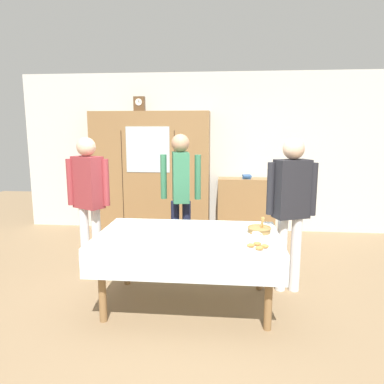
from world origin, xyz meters
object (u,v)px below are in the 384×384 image
object	(u,v)px
bookshelf_low	(246,206)
person_near_right_end	(88,192)
wall_cabinet	(151,173)
person_by_cabinet	(291,200)
tea_cup_far_right	(256,236)
spoon_mid_right	(216,243)
bread_basket	(259,229)
tea_cup_far_left	(230,237)
mantel_clock	(139,104)
person_beside_shelf	(181,186)
dining_table	(188,244)
tea_cup_mid_left	(164,231)
tea_cup_back_edge	(216,231)
tea_cup_mid_right	(199,237)
spoon_far_left	(123,232)
book_stack	(247,177)
pastry_plate	(258,248)

from	to	relation	value
bookshelf_low	person_near_right_end	world-z (taller)	person_near_right_end
wall_cabinet	person_by_cabinet	bearing A→B (deg)	-47.47
wall_cabinet	tea_cup_far_right	distance (m)	3.09
spoon_mid_right	person_near_right_end	world-z (taller)	person_near_right_end
tea_cup_far_right	person_near_right_end	world-z (taller)	person_near_right_end
bread_basket	tea_cup_far_left	bearing A→B (deg)	-136.16
tea_cup_far_left	mantel_clock	bearing A→B (deg)	118.61
bread_basket	spoon_mid_right	xyz separation A→B (m)	(-0.42, -0.40, -0.03)
wall_cabinet	person_beside_shelf	distance (m)	1.60
wall_cabinet	mantel_clock	world-z (taller)	mantel_clock
dining_table	tea_cup_far_left	world-z (taller)	tea_cup_far_left
tea_cup_far_left	bread_basket	distance (m)	0.41
bread_basket	spoon_mid_right	size ratio (longest dim) A/B	2.02
mantel_clock	dining_table	bearing A→B (deg)	-67.48
tea_cup_mid_left	mantel_clock	bearing A→B (deg)	107.93
bookshelf_low	tea_cup_back_edge	world-z (taller)	bookshelf_low
tea_cup_mid_right	spoon_mid_right	xyz separation A→B (m)	(0.16, -0.10, -0.02)
spoon_far_left	person_beside_shelf	size ratio (longest dim) A/B	0.07
book_stack	spoon_far_left	xyz separation A→B (m)	(-1.37, -2.60, -0.23)
person_beside_shelf	person_near_right_end	bearing A→B (deg)	-158.82
spoon_far_left	pastry_plate	bearing A→B (deg)	-17.26
book_stack	mantel_clock	bearing A→B (deg)	-178.36
mantel_clock	person_by_cabinet	distance (m)	3.23
bread_basket	spoon_far_left	distance (m)	1.37
tea_cup_far_left	person_beside_shelf	xyz separation A→B (m)	(-0.62, 1.28, 0.27)
spoon_far_left	tea_cup_mid_right	bearing A→B (deg)	-13.83
pastry_plate	spoon_far_left	xyz separation A→B (m)	(-1.30, 0.41, -0.01)
tea_cup_back_edge	person_beside_shelf	bearing A→B (deg)	114.04
mantel_clock	tea_cup_far_left	size ratio (longest dim) A/B	1.85
tea_cup_mid_right	tea_cup_back_edge	bearing A→B (deg)	53.16
book_stack	spoon_mid_right	bearing A→B (deg)	-98.52
bread_basket	person_near_right_end	bearing A→B (deg)	163.51
mantel_clock	person_by_cabinet	world-z (taller)	mantel_clock
person_near_right_end	wall_cabinet	bearing A→B (deg)	78.51
tea_cup_mid_right	person_by_cabinet	distance (m)	1.15
wall_cabinet	pastry_plate	xyz separation A→B (m)	(1.55, -2.95, -0.27)
dining_table	tea_cup_far_left	size ratio (longest dim) A/B	13.72
tea_cup_far_left	person_near_right_end	distance (m)	1.91
bread_basket	tea_cup_far_right	bearing A→B (deg)	-102.73
tea_cup_back_edge	person_near_right_end	world-z (taller)	person_near_right_end
mantel_clock	person_beside_shelf	xyz separation A→B (m)	(0.86, -1.44, -1.13)
bookshelf_low	tea_cup_far_right	size ratio (longest dim) A/B	7.33
bread_basket	person_by_cabinet	size ratio (longest dim) A/B	0.14
wall_cabinet	tea_cup_far_left	world-z (taller)	wall_cabinet
dining_table	pastry_plate	bearing A→B (deg)	-29.24
bread_basket	spoon_mid_right	bearing A→B (deg)	-136.84
bookshelf_low	person_by_cabinet	bearing A→B (deg)	-81.05
spoon_mid_right	dining_table	bearing A→B (deg)	138.53
wall_cabinet	spoon_mid_right	xyz separation A→B (m)	(1.18, -2.84, -0.28)
bread_basket	dining_table	bearing A→B (deg)	-168.10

